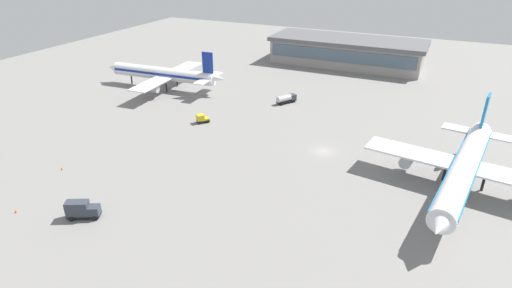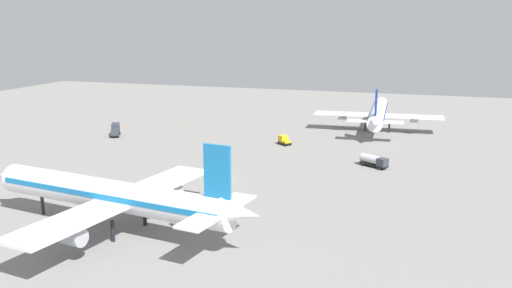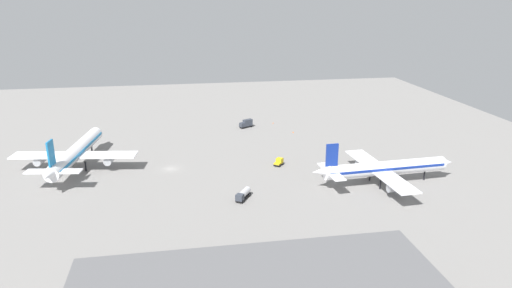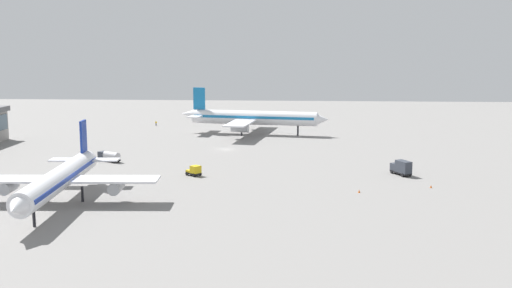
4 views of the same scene
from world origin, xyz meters
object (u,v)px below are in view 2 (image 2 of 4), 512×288
object	(u,v)px
airplane_at_gate	(113,195)
fuel_truck	(374,161)
catering_truck	(115,130)
baggage_tug	(284,140)
safety_cone_mid_apron	(181,126)
safety_cone_near_gate	(126,126)
airplane_taxiing	(378,113)

from	to	relation	value
airplane_at_gate	fuel_truck	world-z (taller)	airplane_at_gate
catering_truck	baggage_tug	bearing A→B (deg)	67.45
catering_truck	safety_cone_mid_apron	size ratio (longest dim) A/B	9.75
safety_cone_near_gate	catering_truck	bearing A→B (deg)	-161.79
airplane_taxiing	baggage_tug	bearing A→B (deg)	139.34
safety_cone_mid_apron	catering_truck	bearing A→B (deg)	147.42
baggage_tug	safety_cone_mid_apron	xyz separation A→B (m)	(13.36, 34.61, -0.86)
baggage_tug	catering_truck	distance (m)	45.66
airplane_taxiing	safety_cone_mid_apron	world-z (taller)	airplane_taxiing
airplane_at_gate	safety_cone_near_gate	world-z (taller)	airplane_at_gate
safety_cone_near_gate	fuel_truck	bearing A→B (deg)	-107.72
airplane_at_gate	safety_cone_near_gate	size ratio (longest dim) A/B	79.81
catering_truck	fuel_truck	bearing A→B (deg)	53.51
airplane_at_gate	safety_cone_mid_apron	size ratio (longest dim) A/B	79.81
catering_truck	safety_cone_mid_apron	xyz separation A→B (m)	(17.06, -10.90, -1.40)
fuel_truck	airplane_at_gate	bearing A→B (deg)	-91.65
baggage_tug	fuel_truck	size ratio (longest dim) A/B	0.59
catering_truck	safety_cone_near_gate	world-z (taller)	catering_truck
baggage_tug	fuel_truck	xyz separation A→B (m)	(-15.01, -23.57, 0.23)
fuel_truck	safety_cone_near_gate	xyz separation A→B (m)	(23.34, 73.04, -1.09)
airplane_taxiing	baggage_tug	distance (m)	33.23
airplane_at_gate	safety_cone_mid_apron	xyz separation A→B (m)	(76.61, 26.26, -5.01)
airplane_at_gate	fuel_truck	distance (m)	57.98
airplane_taxiing	fuel_truck	bearing A→B (deg)	-178.42
airplane_at_gate	airplane_taxiing	world-z (taller)	airplane_at_gate
catering_truck	safety_cone_mid_apron	distance (m)	20.29
safety_cone_near_gate	safety_cone_mid_apron	bearing A→B (deg)	-71.29
baggage_tug	safety_cone_near_gate	world-z (taller)	baggage_tug
airplane_at_gate	baggage_tug	size ratio (longest dim) A/B	12.79
safety_cone_near_gate	safety_cone_mid_apron	xyz separation A→B (m)	(5.03, -14.86, 0.00)
airplane_taxiing	fuel_truck	size ratio (longest dim) A/B	6.92
airplane_at_gate	catering_truck	bearing A→B (deg)	-49.36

